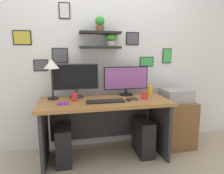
# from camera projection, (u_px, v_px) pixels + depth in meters

# --- Properties ---
(ground_plane) EXTENTS (8.00, 8.00, 0.00)m
(ground_plane) POSITION_uv_depth(u_px,v_px,m) (105.00, 157.00, 2.55)
(ground_plane) COLOR tan
(back_wall_assembly) EXTENTS (4.40, 0.24, 2.70)m
(back_wall_assembly) POSITION_uv_depth(u_px,v_px,m) (99.00, 50.00, 2.74)
(back_wall_assembly) COLOR silver
(back_wall_assembly) RESTS_ON ground
(desk) EXTENTS (1.57, 0.68, 0.75)m
(desk) POSITION_uv_depth(u_px,v_px,m) (104.00, 115.00, 2.51)
(desk) COLOR #9E6B38
(desk) RESTS_ON ground
(monitor_left) EXTENTS (0.57, 0.18, 0.43)m
(monitor_left) POSITION_uv_depth(u_px,v_px,m) (76.00, 79.00, 2.52)
(monitor_left) COLOR #2D2D33
(monitor_left) RESTS_ON desk
(monitor_right) EXTENTS (0.60, 0.18, 0.39)m
(monitor_right) POSITION_uv_depth(u_px,v_px,m) (126.00, 80.00, 2.67)
(monitor_right) COLOR black
(monitor_right) RESTS_ON desk
(keyboard) EXTENTS (0.44, 0.14, 0.02)m
(keyboard) POSITION_uv_depth(u_px,v_px,m) (105.00, 101.00, 2.31)
(keyboard) COLOR black
(keyboard) RESTS_ON desk
(computer_mouse) EXTENTS (0.06, 0.09, 0.03)m
(computer_mouse) POSITION_uv_depth(u_px,v_px,m) (128.00, 100.00, 2.38)
(computer_mouse) COLOR black
(computer_mouse) RESTS_ON desk
(desk_lamp) EXTENTS (0.19, 0.19, 0.49)m
(desk_lamp) POSITION_uv_depth(u_px,v_px,m) (52.00, 67.00, 2.40)
(desk_lamp) COLOR black
(desk_lamp) RESTS_ON desk
(cell_phone) EXTENTS (0.08, 0.15, 0.01)m
(cell_phone) POSITION_uv_depth(u_px,v_px,m) (134.00, 99.00, 2.46)
(cell_phone) COLOR #2D2D33
(cell_phone) RESTS_ON desk
(coffee_mug) EXTENTS (0.08, 0.08, 0.09)m
(coffee_mug) POSITION_uv_depth(u_px,v_px,m) (145.00, 95.00, 2.47)
(coffee_mug) COLOR red
(coffee_mug) RESTS_ON desk
(pen_cup) EXTENTS (0.07, 0.07, 0.10)m
(pen_cup) POSITION_uv_depth(u_px,v_px,m) (75.00, 97.00, 2.36)
(pen_cup) COLOR red
(pen_cup) RESTS_ON desk
(scissors_tray) EXTENTS (0.13, 0.09, 0.02)m
(scissors_tray) POSITION_uv_depth(u_px,v_px,m) (63.00, 103.00, 2.21)
(scissors_tray) COLOR purple
(scissors_tray) RESTS_ON desk
(water_cup) EXTENTS (0.07, 0.07, 0.11)m
(water_cup) POSITION_uv_depth(u_px,v_px,m) (150.00, 90.00, 2.79)
(water_cup) COLOR yellow
(water_cup) RESTS_ON desk
(drawer_cabinet) EXTENTS (0.44, 0.50, 0.65)m
(drawer_cabinet) POSITION_uv_depth(u_px,v_px,m) (175.00, 123.00, 2.85)
(drawer_cabinet) COLOR brown
(drawer_cabinet) RESTS_ON ground
(printer) EXTENTS (0.38, 0.34, 0.17)m
(printer) POSITION_uv_depth(u_px,v_px,m) (176.00, 95.00, 2.78)
(printer) COLOR #9E9EA3
(printer) RESTS_ON drawer_cabinet
(computer_tower_left) EXTENTS (0.18, 0.40, 0.45)m
(computer_tower_left) POSITION_uv_depth(u_px,v_px,m) (64.00, 144.00, 2.40)
(computer_tower_left) COLOR black
(computer_tower_left) RESTS_ON ground
(computer_tower_right) EXTENTS (0.18, 0.40, 0.46)m
(computer_tower_right) POSITION_uv_depth(u_px,v_px,m) (143.00, 137.00, 2.60)
(computer_tower_right) COLOR black
(computer_tower_right) RESTS_ON ground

